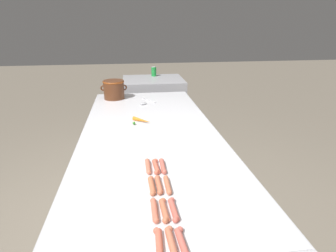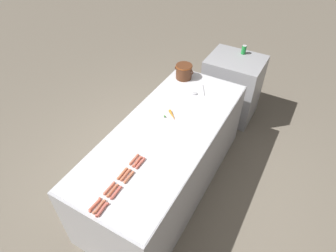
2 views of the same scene
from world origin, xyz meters
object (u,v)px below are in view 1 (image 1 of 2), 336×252
object	(u,v)px
hot_dog_6	(159,185)
soda_can	(154,71)
bean_pot	(114,89)
hot_dog_1	(155,210)
hot_dog_8	(182,243)
hot_dog_5	(164,210)
hot_dog_11	(163,166)
hot_dog_9	(174,209)
hot_dog_3	(148,166)
hot_dog_10	(168,185)
hot_dog_0	(159,244)
hot_dog_4	(171,242)
carrot	(142,120)
hot_dog_7	(156,166)
serving_spoon	(145,102)
back_cabinet	(154,114)
hot_dog_2	(152,186)

from	to	relation	value
hot_dog_6	soda_can	xyz separation A→B (m)	(0.21, 2.57, 0.10)
bean_pot	hot_dog_1	bearing A→B (deg)	-82.56
hot_dog_1	hot_dog_8	xyz separation A→B (m)	(0.08, -0.19, 0.00)
hot_dog_5	hot_dog_11	xyz separation A→B (m)	(0.04, 0.37, 0.00)
hot_dog_1	hot_dog_9	world-z (taller)	same
hot_dog_3	hot_dog_10	distance (m)	0.21
hot_dog_9	hot_dog_6	bearing A→B (deg)	102.21
hot_dog_0	hot_dog_4	distance (m)	0.04
hot_dog_3	carrot	world-z (taller)	carrot
hot_dog_0	hot_dog_10	size ratio (longest dim) A/B	1.00
hot_dog_0	hot_dog_3	xyz separation A→B (m)	(-0.00, 0.55, 0.00)
hot_dog_6	soda_can	distance (m)	2.58
hot_dog_3	soda_can	xyz separation A→B (m)	(0.25, 2.39, 0.10)
hot_dog_0	hot_dog_11	distance (m)	0.55
hot_dog_7	bean_pot	bearing A→B (deg)	100.75
hot_dog_4	hot_dog_5	size ratio (longest dim) A/B	1.00
bean_pot	carrot	xyz separation A→B (m)	(0.24, -0.75, -0.09)
hot_dog_5	hot_dog_6	distance (m)	0.19
hot_dog_0	serving_spoon	world-z (taller)	hot_dog_0
hot_dog_8	hot_dog_10	distance (m)	0.37
hot_dog_0	hot_dog_4	bearing A→B (deg)	3.47
back_cabinet	hot_dog_5	bearing A→B (deg)	-93.98
hot_dog_2	hot_dog_6	size ratio (longest dim) A/B	1.00
hot_dog_7	carrot	distance (m)	0.73
hot_dog_0	serving_spoon	xyz separation A→B (m)	(0.06, 1.82, -0.00)
hot_dog_11	hot_dog_5	bearing A→B (deg)	-96.02
hot_dog_2	hot_dog_3	world-z (taller)	same
hot_dog_7	soda_can	size ratio (longest dim) A/B	1.21
soda_can	hot_dog_3	bearing A→B (deg)	-95.90
hot_dog_6	hot_dog_11	bearing A→B (deg)	77.11
hot_dog_6	hot_dog_7	bearing A→B (deg)	88.72
hot_dog_0	hot_dog_9	size ratio (longest dim) A/B	1.00
hot_dog_3	hot_dog_6	size ratio (longest dim) A/B	1.00
hot_dog_0	hot_dog_4	xyz separation A→B (m)	(0.04, 0.00, 0.00)
bean_pot	hot_dog_3	bearing A→B (deg)	-80.77
back_cabinet	serving_spoon	size ratio (longest dim) A/B	3.80
hot_dog_3	hot_dog_10	world-z (taller)	same
hot_dog_10	hot_dog_1	bearing A→B (deg)	-113.74
hot_dog_0	hot_dog_5	distance (m)	0.18
hot_dog_8	soda_can	size ratio (longest dim) A/B	1.21
hot_dog_2	hot_dog_5	world-z (taller)	same
hot_dog_2	hot_dog_1	bearing A→B (deg)	-91.14
hot_dog_9	back_cabinet	bearing A→B (deg)	86.89
hot_dog_10	hot_dog_11	distance (m)	0.18
serving_spoon	back_cabinet	bearing A→B (deg)	80.39
hot_dog_3	soda_can	distance (m)	2.40
hot_dog_10	serving_spoon	bearing A→B (deg)	90.73
back_cabinet	soda_can	size ratio (longest dim) A/B	7.67
hot_dog_0	hot_dog_2	bearing A→B (deg)	89.38
hot_dog_6	hot_dog_10	bearing A→B (deg)	-8.12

